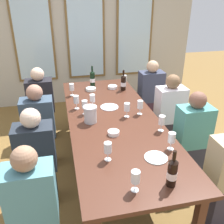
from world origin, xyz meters
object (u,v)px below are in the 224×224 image
at_px(metal_pitcher, 90,114).
at_px(wine_glass_0, 124,79).
at_px(wine_glass_9, 92,99).
at_px(tasting_bowl_2, 114,133).
at_px(wine_glass_10, 140,105).
at_px(seated_person_3, 150,96).
at_px(wine_glass_1, 162,121).
at_px(wine_glass_3, 172,138).
at_px(seated_person_7, 192,139).
at_px(tasting_bowl_0, 113,87).
at_px(white_plate_1, 156,158).
at_px(wine_glass_6, 108,148).
at_px(wine_glass_2, 127,108).
at_px(seated_person_4, 40,129).
at_px(seated_person_2, 42,106).
at_px(tasting_bowl_1, 91,89).
at_px(wine_glass_5, 135,178).
at_px(wine_glass_4, 72,88).
at_px(wine_bottle_2, 123,83).
at_px(dining_table, 113,123).
at_px(wine_bottle_1, 172,173).
at_px(wine_glass_7, 85,105).
at_px(wine_glass_8, 76,100).
at_px(seated_person_6, 37,161).
at_px(white_plate_0, 109,107).
at_px(seated_person_0, 34,210).
at_px(wine_bottle_0, 92,79).
at_px(seated_person_5, 169,115).

distance_m(metal_pitcher, wine_glass_0, 1.26).
bearing_deg(wine_glass_9, tasting_bowl_2, -81.35).
xyz_separation_m(wine_glass_10, seated_person_3, (0.53, 1.01, -0.34)).
xyz_separation_m(wine_glass_1, wine_glass_3, (-0.05, -0.34, 0.00)).
distance_m(wine_glass_3, seated_person_7, 0.72).
relative_size(wine_glass_9, seated_person_3, 0.16).
xyz_separation_m(tasting_bowl_0, wine_glass_0, (0.20, 0.06, 0.10)).
bearing_deg(metal_pitcher, white_plate_1, -59.69).
relative_size(wine_glass_0, wine_glass_3, 1.00).
relative_size(wine_glass_1, wine_glass_10, 1.00).
distance_m(wine_glass_6, seated_person_3, 2.14).
xyz_separation_m(wine_glass_2, seated_person_4, (-1.03, 0.30, -0.33)).
xyz_separation_m(metal_pitcher, seated_person_7, (1.14, -0.27, -0.31)).
bearing_deg(seated_person_2, seated_person_4, -90.00).
bearing_deg(wine_glass_6, seated_person_7, 22.87).
bearing_deg(tasting_bowl_1, wine_glass_1, -67.45).
xyz_separation_m(wine_glass_2, wine_glass_5, (-0.27, -1.18, 0.00)).
distance_m(wine_glass_4, wine_glass_5, 2.01).
height_order(wine_bottle_2, wine_glass_9, wine_bottle_2).
bearing_deg(wine_glass_10, seated_person_7, -32.93).
relative_size(dining_table, seated_person_7, 2.47).
height_order(wine_glass_9, wine_glass_10, same).
distance_m(wine_bottle_1, wine_glass_10, 1.22).
height_order(dining_table, white_plate_1, white_plate_1).
distance_m(tasting_bowl_0, wine_glass_4, 0.65).
relative_size(wine_glass_0, wine_glass_4, 1.00).
xyz_separation_m(tasting_bowl_1, wine_glass_7, (-0.18, -0.76, 0.10)).
xyz_separation_m(wine_glass_8, wine_glass_10, (0.72, -0.32, 0.00)).
bearing_deg(wine_glass_2, seated_person_3, 56.15).
height_order(dining_table, seated_person_6, seated_person_6).
distance_m(wine_glass_4, seated_person_6, 1.29).
height_order(white_plate_0, seated_person_3, seated_person_3).
height_order(white_plate_0, wine_glass_6, wine_glass_6).
distance_m(wine_glass_6, seated_person_2, 1.94).
bearing_deg(wine_glass_4, seated_person_0, -104.19).
relative_size(wine_glass_1, seated_person_0, 0.16).
relative_size(wine_glass_3, seated_person_2, 0.16).
bearing_deg(wine_bottle_1, white_plate_0, 96.31).
height_order(white_plate_0, wine_glass_7, wine_glass_7).
bearing_deg(wine_glass_2, white_plate_0, 115.87).
bearing_deg(wine_bottle_2, seated_person_0, -123.26).
relative_size(white_plate_0, wine_glass_6, 1.31).
relative_size(tasting_bowl_1, wine_glass_5, 0.84).
bearing_deg(tasting_bowl_0, wine_glass_4, -165.87).
bearing_deg(seated_person_3, wine_bottle_2, -160.43).
height_order(wine_bottle_0, wine_glass_6, wine_bottle_0).
bearing_deg(seated_person_0, metal_pitcher, 58.10).
relative_size(wine_bottle_2, wine_glass_3, 1.75).
bearing_deg(wine_glass_3, seated_person_3, 74.85).
height_order(tasting_bowl_1, seated_person_5, seated_person_5).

